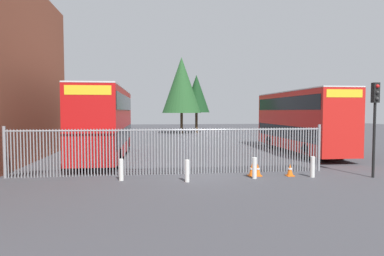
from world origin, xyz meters
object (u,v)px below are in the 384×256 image
double_decker_bus_near_gate (105,121)px  traffic_light_kerbside (375,112)px  double_decker_bus_behind_fence_left (300,119)px  bollard_far_right (313,167)px  bollard_near_right (255,168)px  traffic_cone_mid_forecourt (258,170)px  bollard_center_front (187,171)px  bollard_near_left (121,170)px  traffic_cone_near_kerb (290,170)px  traffic_cone_by_gate (252,170)px

double_decker_bus_near_gate → traffic_light_kerbside: bearing=-29.9°
double_decker_bus_behind_fence_left → bollard_far_right: bearing=-111.7°
bollard_near_right → traffic_cone_mid_forecourt: size_ratio=1.61×
bollard_near_right → traffic_light_kerbside: 6.01m
double_decker_bus_behind_fence_left → bollard_far_right: 9.16m
bollard_center_front → bollard_near_right: size_ratio=1.00×
double_decker_bus_near_gate → double_decker_bus_behind_fence_left: 13.58m
double_decker_bus_behind_fence_left → traffic_light_kerbside: 8.76m
double_decker_bus_behind_fence_left → bollard_near_left: 14.49m
bollard_near_right → traffic_cone_near_kerb: (1.82, 0.34, -0.19)m
double_decker_bus_behind_fence_left → bollard_center_front: double_decker_bus_behind_fence_left is taller
bollard_near_left → traffic_cone_by_gate: bollard_near_left is taller
double_decker_bus_near_gate → bollard_center_front: double_decker_bus_near_gate is taller
bollard_far_right → traffic_cone_by_gate: (-2.66, 0.62, -0.19)m
traffic_cone_mid_forecourt → traffic_cone_near_kerb: bearing=-7.2°
bollard_near_left → traffic_cone_near_kerb: size_ratio=1.61×
bollard_near_left → traffic_cone_by_gate: (5.96, 0.29, -0.19)m
double_decker_bus_near_gate → traffic_cone_by_gate: 10.14m
double_decker_bus_near_gate → traffic_light_kerbside: (12.92, -7.44, 0.56)m
bollard_center_front → bollard_far_right: size_ratio=1.00×
traffic_cone_near_kerb → traffic_light_kerbside: 4.58m
double_decker_bus_behind_fence_left → traffic_cone_mid_forecourt: size_ratio=18.32×
double_decker_bus_behind_fence_left → bollard_far_right: (-3.31, -8.31, -1.95)m
traffic_light_kerbside → bollard_far_right: bearing=171.5°
bollard_far_right → traffic_cone_mid_forecourt: bollard_far_right is taller
traffic_cone_near_kerb → bollard_far_right: bearing=-22.7°
bollard_center_front → bollard_far_right: bearing=2.8°
double_decker_bus_near_gate → traffic_cone_mid_forecourt: size_ratio=18.32×
double_decker_bus_behind_fence_left → traffic_cone_near_kerb: size_ratio=18.32×
bollard_near_right → bollard_far_right: size_ratio=1.00×
bollard_near_right → traffic_light_kerbside: bearing=-4.7°
bollard_near_left → traffic_cone_mid_forecourt: (6.22, 0.24, -0.19)m
bollard_near_left → bollard_center_front: size_ratio=1.00×
bollard_near_left → bollard_near_right: 5.90m
double_decker_bus_behind_fence_left → double_decker_bus_near_gate: bearing=-174.6°
double_decker_bus_behind_fence_left → bollard_far_right: double_decker_bus_behind_fence_left is taller
bollard_center_front → bollard_near_right: (3.07, 0.33, 0.00)m
traffic_cone_by_gate → traffic_cone_mid_forecourt: same height
bollard_center_front → bollard_far_right: same height
traffic_cone_mid_forecourt → bollard_near_right: bearing=-121.8°
bollard_center_front → traffic_cone_mid_forecourt: bollard_center_front is taller
traffic_cone_mid_forecourt → traffic_light_kerbside: (5.11, -0.98, 2.70)m
bollard_near_left → bollard_far_right: same height
double_decker_bus_near_gate → traffic_cone_mid_forecourt: (7.81, -6.47, -2.13)m
traffic_cone_by_gate → bollard_center_front: bearing=-163.8°
bollard_far_right → traffic_cone_by_gate: bollard_far_right is taller
bollard_far_right → traffic_cone_by_gate: bearing=166.8°
traffic_cone_mid_forecourt → double_decker_bus_near_gate: bearing=140.4°
traffic_light_kerbside → bollard_near_left: bearing=176.3°
traffic_cone_mid_forecourt → traffic_cone_near_kerb: size_ratio=1.00×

